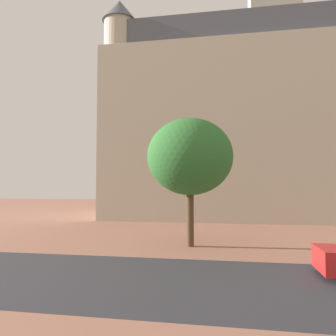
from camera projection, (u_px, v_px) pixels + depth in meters
ground_plane at (161, 277)px, 11.23m from camera, size 120.00×120.00×0.00m
street_asphalt_strip at (158, 280)px, 10.79m from camera, size 120.00×6.46×0.00m
landmark_building at (247, 116)px, 33.31m from camera, size 26.00×13.32×37.75m
tree_curb_far at (190, 157)px, 17.08m from camera, size 4.38×4.38×6.51m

